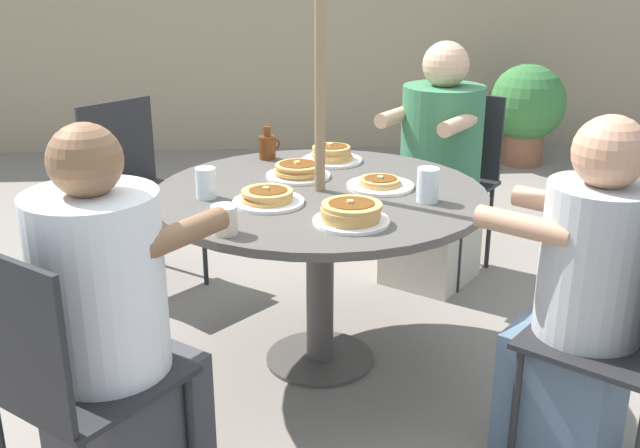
% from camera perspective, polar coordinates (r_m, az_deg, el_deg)
% --- Properties ---
extents(ground_plane, '(12.00, 12.00, 0.00)m').
position_cam_1_polar(ground_plane, '(3.11, 0.00, -10.28)').
color(ground_plane, gray).
extents(back_fence, '(10.00, 0.06, 1.78)m').
position_cam_1_polar(back_fence, '(6.29, -2.02, 13.74)').
color(back_fence, tan).
rests_on(back_fence, ground).
extents(patio_table, '(1.26, 1.26, 0.73)m').
position_cam_1_polar(patio_table, '(2.85, 0.00, 0.67)').
color(patio_table, '#4C4742').
rests_on(patio_table, ground).
extents(umbrella_pole, '(0.04, 0.04, 2.49)m').
position_cam_1_polar(umbrella_pole, '(2.71, 0.00, 13.13)').
color(umbrella_pole, '#846B4C').
rests_on(umbrella_pole, ground).
extents(patio_chair_north, '(0.61, 0.61, 0.90)m').
position_cam_1_polar(patio_chair_north, '(3.88, 10.04, 4.04)').
color(patio_chair_north, '#232326').
rests_on(patio_chair_north, ground).
extents(diner_north, '(0.59, 0.61, 1.19)m').
position_cam_1_polar(diner_north, '(3.72, 8.90, 3.54)').
color(diner_north, beige).
rests_on(diner_north, ground).
extents(patio_chair_east, '(0.61, 0.61, 0.90)m').
position_cam_1_polar(patio_chair_east, '(3.74, -13.89, 3.15)').
color(patio_chair_east, '#232326').
rests_on(patio_chair_east, ground).
extents(patio_chair_south, '(0.61, 0.61, 0.90)m').
position_cam_1_polar(patio_chair_south, '(2.12, -19.06, -10.72)').
color(patio_chair_south, '#232326').
rests_on(patio_chair_south, ground).
extents(diner_south, '(0.56, 0.58, 1.17)m').
position_cam_1_polar(diner_south, '(2.20, -15.46, -8.86)').
color(diner_south, '#3D3D42').
rests_on(diner_south, ground).
extents(patio_chair_west, '(0.61, 0.61, 0.90)m').
position_cam_1_polar(patio_chair_west, '(2.40, 23.01, -7.55)').
color(patio_chair_west, '#232326').
rests_on(patio_chair_west, ground).
extents(diner_west, '(0.54, 0.53, 1.15)m').
position_cam_1_polar(diner_west, '(2.43, 19.17, -6.43)').
color(diner_west, slate).
rests_on(diner_west, ground).
extents(pancake_plate_a, '(0.26, 0.26, 0.07)m').
position_cam_1_polar(pancake_plate_a, '(2.98, -1.64, 4.04)').
color(pancake_plate_a, white).
rests_on(pancake_plate_a, patio_table).
extents(pancake_plate_b, '(0.26, 0.26, 0.05)m').
position_cam_1_polar(pancake_plate_b, '(2.86, 4.60, 3.07)').
color(pancake_plate_b, white).
rests_on(pancake_plate_b, patio_table).
extents(pancake_plate_c, '(0.26, 0.26, 0.08)m').
position_cam_1_polar(pancake_plate_c, '(3.21, 0.92, 5.26)').
color(pancake_plate_c, white).
rests_on(pancake_plate_c, patio_table).
extents(pancake_plate_d, '(0.26, 0.26, 0.06)m').
position_cam_1_polar(pancake_plate_d, '(2.67, -3.99, 2.01)').
color(pancake_plate_d, white).
rests_on(pancake_plate_d, patio_table).
extents(pancake_plate_e, '(0.26, 0.26, 0.08)m').
position_cam_1_polar(pancake_plate_e, '(2.47, 2.37, 0.78)').
color(pancake_plate_e, white).
rests_on(pancake_plate_e, patio_table).
extents(syrup_bottle, '(0.09, 0.07, 0.14)m').
position_cam_1_polar(syrup_bottle, '(3.26, -4.02, 5.92)').
color(syrup_bottle, '#602D0F').
rests_on(syrup_bottle, patio_table).
extents(coffee_cup, '(0.09, 0.09, 0.09)m').
position_cam_1_polar(coffee_cup, '(2.39, -7.28, 0.33)').
color(coffee_cup, beige).
rests_on(coffee_cup, patio_table).
extents(drinking_glass_a, '(0.08, 0.08, 0.12)m').
position_cam_1_polar(drinking_glass_a, '(2.70, 8.21, 2.96)').
color(drinking_glass_a, silver).
rests_on(drinking_glass_a, patio_table).
extents(drinking_glass_b, '(0.07, 0.07, 0.11)m').
position_cam_1_polar(drinking_glass_b, '(2.75, -8.70, 3.11)').
color(drinking_glass_b, silver).
rests_on(drinking_glass_b, patio_table).
extents(potted_shrub, '(0.59, 0.59, 0.78)m').
position_cam_1_polar(potted_shrub, '(6.05, 15.45, 8.55)').
color(potted_shrub, brown).
rests_on(potted_shrub, ground).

